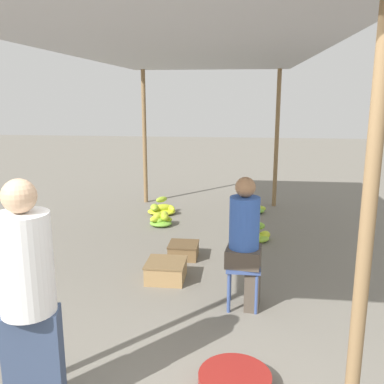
# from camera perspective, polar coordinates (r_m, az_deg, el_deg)

# --- Properties ---
(canopy_post_front_right) EXTENTS (0.08, 0.08, 2.60)m
(canopy_post_front_right) POSITION_cam_1_polar(r_m,az_deg,el_deg) (2.47, 21.99, -7.94)
(canopy_post_front_right) COLOR olive
(canopy_post_front_right) RESTS_ON ground
(canopy_post_back_left) EXTENTS (0.08, 0.08, 2.60)m
(canopy_post_back_left) POSITION_cam_1_polar(r_m,az_deg,el_deg) (8.53, -6.35, 7.17)
(canopy_post_back_left) COLOR olive
(canopy_post_back_left) RESTS_ON ground
(canopy_post_back_right) EXTENTS (0.08, 0.08, 2.60)m
(canopy_post_back_right) POSITION_cam_1_polar(r_m,az_deg,el_deg) (8.34, 11.23, 6.88)
(canopy_post_back_right) COLOR olive
(canopy_post_back_right) RESTS_ON ground
(canopy_tarp) EXTENTS (2.97, 6.45, 0.04)m
(canopy_tarp) POSITION_cam_1_polar(r_m,az_deg,el_deg) (5.31, -0.11, 18.11)
(canopy_tarp) COLOR #B2B2B7
(canopy_tarp) RESTS_ON canopy_post_front_left
(vendor_foreground) EXTENTS (0.43, 0.43, 1.64)m
(vendor_foreground) POSITION_cam_1_polar(r_m,az_deg,el_deg) (3.03, -20.97, -13.15)
(vendor_foreground) COLOR #384766
(vendor_foreground) RESTS_ON ground
(stool) EXTENTS (0.34, 0.34, 0.46)m
(stool) POSITION_cam_1_polar(r_m,az_deg,el_deg) (4.45, 6.81, -10.69)
(stool) COLOR #384C84
(stool) RESTS_ON ground
(vendor_seated) EXTENTS (0.38, 0.38, 1.36)m
(vendor_seated) POSITION_cam_1_polar(r_m,az_deg,el_deg) (4.32, 7.22, -6.44)
(vendor_seated) COLOR #4C4238
(vendor_seated) RESTS_ON ground
(basin_black) EXTENTS (0.55, 0.55, 0.12)m
(basin_black) POSITION_cam_1_polar(r_m,az_deg,el_deg) (3.48, 5.72, -23.86)
(basin_black) COLOR maroon
(basin_black) RESTS_ON ground
(banana_pile_left_0) EXTENTS (0.40, 0.41, 0.24)m
(banana_pile_left_0) POSITION_cam_1_polar(r_m,az_deg,el_deg) (7.14, -4.14, -3.67)
(banana_pile_left_0) COLOR #B8CE2B
(banana_pile_left_0) RESTS_ON ground
(banana_pile_left_1) EXTENTS (0.55, 0.48, 0.32)m
(banana_pile_left_1) POSITION_cam_1_polar(r_m,az_deg,el_deg) (7.83, -4.05, -2.30)
(banana_pile_left_1) COLOR #9FC430
(banana_pile_left_1) RESTS_ON ground
(banana_pile_right_0) EXTENTS (0.44, 0.42, 0.30)m
(banana_pile_right_0) POSITION_cam_1_polar(r_m,az_deg,el_deg) (6.47, 8.73, -5.71)
(banana_pile_right_0) COLOR #A5C62F
(banana_pile_right_0) RESTS_ON ground
(banana_pile_right_1) EXTENTS (0.47, 0.34, 0.16)m
(banana_pile_right_1) POSITION_cam_1_polar(r_m,az_deg,el_deg) (8.01, 8.30, -2.23)
(banana_pile_right_1) COLOR #A8C82E
(banana_pile_right_1) RESTS_ON ground
(crate_near) EXTENTS (0.39, 0.39, 0.20)m
(crate_near) POSITION_cam_1_polar(r_m,az_deg,el_deg) (5.78, -1.14, -7.78)
(crate_near) COLOR brown
(crate_near) RESTS_ON ground
(crate_mid) EXTENTS (0.46, 0.46, 0.23)m
(crate_mid) POSITION_cam_1_polar(r_m,az_deg,el_deg) (5.12, -3.48, -10.41)
(crate_mid) COLOR #9E7A4C
(crate_mid) RESTS_ON ground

